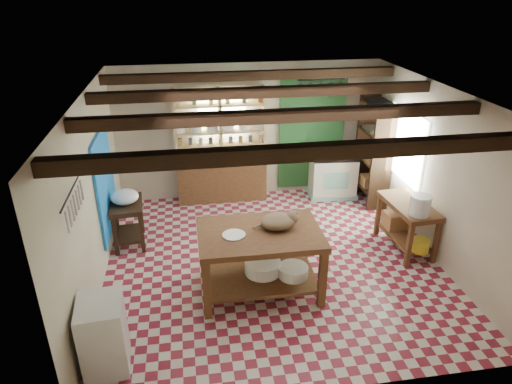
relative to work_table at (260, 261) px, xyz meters
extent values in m
cube|color=maroon|center=(0.30, 0.66, -0.47)|extent=(5.00, 5.00, 0.02)
cube|color=#424347|center=(0.30, 0.66, 2.14)|extent=(5.00, 5.00, 0.02)
cube|color=beige|center=(0.30, 3.16, 0.84)|extent=(5.00, 0.04, 2.60)
cube|color=beige|center=(0.30, -1.84, 0.84)|extent=(5.00, 0.04, 2.60)
cube|color=beige|center=(-2.20, 0.66, 0.84)|extent=(0.04, 5.00, 2.60)
cube|color=beige|center=(2.80, 0.66, 0.84)|extent=(0.04, 5.00, 2.60)
cube|color=#331F12|center=(0.30, 0.66, 2.02)|extent=(5.00, 3.80, 0.15)
cube|color=blue|center=(-2.17, 1.56, 0.64)|extent=(0.04, 1.40, 1.60)
cube|color=#205123|center=(1.55, 3.13, 0.79)|extent=(1.30, 0.04, 2.30)
cube|color=silver|center=(-0.20, 3.14, 1.24)|extent=(0.90, 0.02, 0.80)
cube|color=silver|center=(2.78, 1.66, 0.94)|extent=(0.02, 1.30, 1.20)
cube|color=black|center=(-2.14, -0.54, 1.32)|extent=(0.06, 0.90, 0.28)
cube|color=black|center=(1.55, 2.71, 1.72)|extent=(0.86, 0.12, 0.36)
cube|color=tan|center=(-0.25, 2.97, 0.64)|extent=(1.70, 0.34, 2.20)
cube|color=#331F12|center=(2.58, 2.46, 0.54)|extent=(0.40, 0.86, 2.00)
cube|color=brown|center=(0.00, 0.00, 0.00)|extent=(1.64, 1.10, 0.93)
cube|color=white|center=(1.94, 2.81, -0.03)|extent=(0.93, 0.67, 0.87)
cube|color=#331F12|center=(-1.90, 1.54, -0.09)|extent=(0.57, 0.77, 0.74)
cube|color=white|center=(-1.92, -1.10, -0.04)|extent=(0.52, 0.61, 0.86)
cube|color=brown|center=(2.48, 0.72, -0.07)|extent=(0.63, 1.14, 0.79)
ellipsoid|color=#8E7052|center=(0.25, 0.05, 0.57)|extent=(0.52, 0.43, 0.21)
cylinder|color=#AAAAB2|center=(-0.35, -0.05, 0.47)|extent=(0.31, 0.31, 0.02)
cylinder|color=white|center=(0.05, 0.05, -0.13)|extent=(0.51, 0.51, 0.18)
cylinder|color=white|center=(0.45, -0.10, -0.15)|extent=(0.42, 0.42, 0.15)
cylinder|color=#AAAAB2|center=(1.69, 2.83, 0.51)|extent=(0.20, 0.20, 0.21)
cylinder|color=black|center=(2.04, 2.80, 0.50)|extent=(0.17, 0.17, 0.19)
ellipsoid|color=white|center=(-1.90, 1.54, 0.39)|extent=(0.47, 0.47, 0.22)
cylinder|color=white|center=(2.46, 0.37, 0.48)|extent=(0.32, 0.32, 0.30)
cube|color=#AF7746|center=(2.46, 1.02, -0.12)|extent=(0.40, 0.33, 0.27)
cylinder|color=gold|center=(2.51, 0.27, -0.16)|extent=(0.28, 0.28, 0.20)
camera|label=1|loc=(-0.88, -5.16, 3.50)|focal=32.00mm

